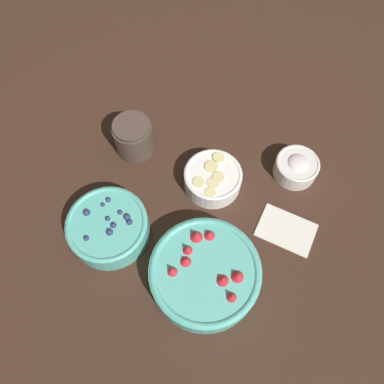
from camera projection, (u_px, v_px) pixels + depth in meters
ground_plane at (216, 210)px, 0.90m from camera, size 4.00×4.00×0.00m
bowl_strawberries at (205, 273)px, 0.79m from camera, size 0.24×0.24×0.09m
bowl_blueberries at (108, 227)px, 0.84m from camera, size 0.18×0.18×0.07m
bowl_bananas at (213, 178)px, 0.91m from camera, size 0.14×0.14×0.06m
bowl_cream at (296, 167)px, 0.92m from camera, size 0.11×0.11×0.06m
jar_chocolate at (134, 138)px, 0.94m from camera, size 0.10×0.10×0.10m
napkin at (286, 230)px, 0.88m from camera, size 0.14×0.11×0.01m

